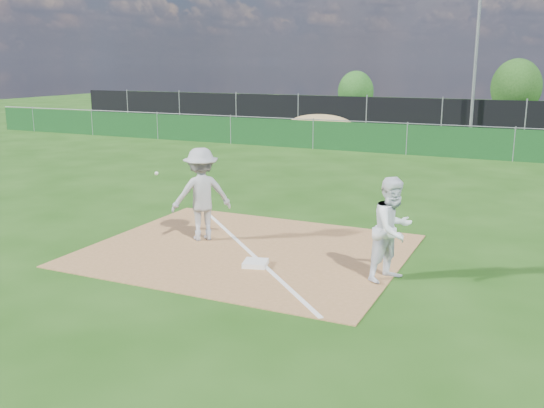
{
  "coord_description": "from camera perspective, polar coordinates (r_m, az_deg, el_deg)",
  "views": [
    {
      "loc": [
        5.24,
        -9.15,
        3.63
      ],
      "look_at": [
        0.55,
        1.0,
        1.0
      ],
      "focal_mm": 40.0,
      "sensor_mm": 36.0,
      "label": 1
    }
  ],
  "objects": [
    {
      "name": "ground",
      "position": [
        20.18,
        9.39,
        2.69
      ],
      "size": [
        90.0,
        90.0,
        0.0
      ],
      "primitive_type": "plane",
      "color": "#1A430E",
      "rests_on": "ground"
    },
    {
      "name": "infield_dirt",
      "position": [
        11.98,
        -2.37,
        -4.36
      ],
      "size": [
        6.0,
        5.0,
        0.02
      ],
      "primitive_type": "cube",
      "color": "olive",
      "rests_on": "ground"
    },
    {
      "name": "foul_line",
      "position": [
        11.98,
        -2.37,
        -4.29
      ],
      "size": [
        5.01,
        5.01,
        0.01
      ],
      "primitive_type": "cube",
      "rotation": [
        0.0,
        0.0,
        0.79
      ],
      "color": "white",
      "rests_on": "infield_dirt"
    },
    {
      "name": "green_fence",
      "position": [
        24.89,
        12.57,
        5.92
      ],
      "size": [
        44.0,
        0.05,
        1.2
      ],
      "primitive_type": "cube",
      "color": "#103B16",
      "rests_on": "ground"
    },
    {
      "name": "dirt_mound",
      "position": [
        29.64,
        4.53,
        7.29
      ],
      "size": [
        3.38,
        2.6,
        1.17
      ],
      "primitive_type": "ellipsoid",
      "color": "#A1844D",
      "rests_on": "ground"
    },
    {
      "name": "black_fence",
      "position": [
        32.68,
        15.68,
        7.95
      ],
      "size": [
        46.0,
        0.04,
        1.8
      ],
      "primitive_type": "cube",
      "color": "black",
      "rests_on": "ground"
    },
    {
      "name": "parking_lot",
      "position": [
        37.69,
        16.87,
        7.15
      ],
      "size": [
        46.0,
        9.0,
        0.01
      ],
      "primitive_type": "cube",
      "color": "black",
      "rests_on": "ground"
    },
    {
      "name": "light_pole",
      "position": [
        32.07,
        18.66,
        13.22
      ],
      "size": [
        0.16,
        0.16,
        8.0
      ],
      "primitive_type": "cylinder",
      "color": "slate",
      "rests_on": "ground"
    },
    {
      "name": "first_base",
      "position": [
        11.05,
        -1.56,
        -5.59
      ],
      "size": [
        0.52,
        0.52,
        0.09
      ],
      "primitive_type": "cube",
      "rotation": [
        0.0,
        0.0,
        0.26
      ],
      "color": "white",
      "rests_on": "infield_dirt"
    },
    {
      "name": "play_at_first",
      "position": [
        12.52,
        -6.66,
        0.92
      ],
      "size": [
        1.94,
        1.36,
        1.92
      ],
      "color": "#AEAEB1",
      "rests_on": "infield_dirt"
    },
    {
      "name": "runner",
      "position": [
        10.35,
        11.29,
        -2.35
      ],
      "size": [
        0.99,
        1.08,
        1.79
      ],
      "primitive_type": "imported",
      "rotation": [
        0.0,
        0.0,
        1.11
      ],
      "color": "white",
      "rests_on": "ground"
    },
    {
      "name": "car_left",
      "position": [
        38.5,
        9.37,
        8.71
      ],
      "size": [
        4.26,
        2.01,
        1.41
      ],
      "primitive_type": "imported",
      "rotation": [
        0.0,
        0.0,
        1.49
      ],
      "color": "#AAADB2",
      "rests_on": "parking_lot"
    },
    {
      "name": "car_mid",
      "position": [
        37.9,
        13.03,
        8.44
      ],
      "size": [
        4.1,
        1.44,
        1.35
      ],
      "primitive_type": "imported",
      "rotation": [
        0.0,
        0.0,
        1.57
      ],
      "color": "black",
      "rests_on": "parking_lot"
    },
    {
      "name": "tree_left",
      "position": [
        44.71,
        7.88,
        10.44
      ],
      "size": [
        2.55,
        2.55,
        3.02
      ],
      "color": "#382316",
      "rests_on": "ground"
    },
    {
      "name": "tree_mid",
      "position": [
        44.21,
        22.0,
        10.17
      ],
      "size": [
        3.27,
        3.27,
        3.88
      ],
      "color": "#382316",
      "rests_on": "ground"
    }
  ]
}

